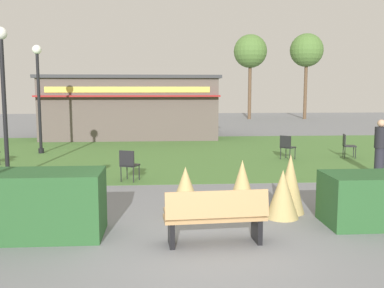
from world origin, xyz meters
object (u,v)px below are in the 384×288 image
Objects in this scene: cafe_chair_east at (129,163)px; tree_left_bg at (250,52)px; lamppost_far at (38,86)px; tree_right_bg at (307,51)px; park_bench at (215,217)px; cafe_chair_north at (347,144)px; parked_car_west_slot at (109,118)px; food_kiosk at (131,107)px; lamppost_mid at (3,85)px; cafe_chair_center at (287,145)px; person_strolling at (380,148)px.

tree_left_bg is at bearing 71.35° from cafe_chair_east.
tree_right_bg is (17.19, 19.19, 3.07)m from lamppost_far.
tree_right_bg is (11.48, 30.13, 5.28)m from park_bench.
parked_car_west_slot reaches higher than cafe_chair_north.
lamppost_far is at bearing -96.22° from parked_car_west_slot.
tree_right_bg is (13.94, 13.41, 4.13)m from food_kiosk.
tree_right_bg reaches higher than lamppost_mid.
cafe_chair_center is 1.00× the size of cafe_chair_north.
lamppost_mid is at bearing 132.44° from park_bench.
lamppost_far reaches higher than cafe_chair_east.
tree_left_bg is at bearing 82.13° from cafe_chair_center.
cafe_chair_center is at bearing -52.67° from food_kiosk.
cafe_chair_east is 28.74m from tree_right_bg.
lamppost_far is at bearing 124.21° from cafe_chair_east.
park_bench is 5.48m from cafe_chair_east.
person_strolling is 25.44m from tree_left_bg.
parked_car_west_slot is at bearing 106.64° from food_kiosk.
cafe_chair_center is 0.12× the size of tree_right_bg.
park_bench is at bearing -112.33° from person_strolling.
cafe_chair_east is at bearing 109.13° from park_bench.
lamppost_mid is 4.16m from cafe_chair_east.
lamppost_far is (-0.41, 5.15, 0.00)m from lamppost_mid.
tree_left_bg is (8.50, 25.18, 5.15)m from cafe_chair_east.
cafe_chair_north is 0.12× the size of tree_left_bg.
tree_left_bg is (11.08, 7.19, 5.03)m from parked_car_west_slot.
cafe_chair_center is (5.50, 3.47, 0.00)m from cafe_chair_east.
cafe_chair_center is 16.62m from parked_car_west_slot.
cafe_chair_east is (0.66, -11.54, -1.11)m from food_kiosk.
lamppost_mid is 0.59× the size of tree_right_bg.
cafe_chair_center is at bearing -97.87° from tree_left_bg.
lamppost_far is 2.54× the size of person_strolling.
food_kiosk is 11.63m from cafe_chair_north.
tree_left_bg is (6.70, 30.36, 5.20)m from park_bench.
tree_right_bg is at bearing -2.75° from tree_left_bg.
tree_right_bg is (4.78, -0.23, 0.09)m from tree_left_bg.
park_bench is at bearing -113.19° from cafe_chair_center.
lamppost_mid is at bearing -162.43° from cafe_chair_center.
lamppost_mid and lamppost_far have the same top height.
food_kiosk is at bearing 127.33° from cafe_chair_center.
cafe_chair_north is 22.52m from tree_right_bg.
parked_car_west_slot is at bearing 100.71° from park_bench.
tree_right_bg is (5.40, 21.22, 5.24)m from cafe_chair_north.
lamppost_mid is at bearing 170.04° from cafe_chair_east.
parked_car_west_slot is (1.33, 12.22, -2.05)m from lamppost_far.
cafe_chair_east is at bearing -9.96° from lamppost_mid.
tree_left_bg is at bearing 110.82° from person_strolling.
lamppost_mid is 4.82× the size of cafe_chair_north.
cafe_chair_east is 1.00× the size of cafe_chair_center.
tree_left_bg is at bearing 57.40° from lamppost_far.
cafe_chair_north is 0.20× the size of parked_car_west_slot.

